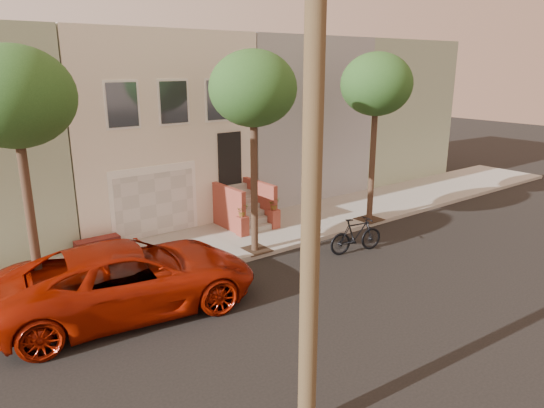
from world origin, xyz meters
TOP-DOWN VIEW (x-y plane):
  - ground at (0.00, 0.00)m, footprint 90.00×90.00m
  - sidewalk at (0.00, 5.35)m, footprint 40.00×3.70m
  - house_row at (0.00, 11.19)m, footprint 33.10×11.70m
  - tree_left at (-5.50, 3.90)m, footprint 2.70×2.57m
  - tree_mid at (1.00, 3.90)m, footprint 2.70×2.57m
  - tree_right at (6.50, 3.90)m, footprint 2.70×2.57m
  - pickup_truck at (-3.67, 2.69)m, footprint 6.66×3.78m
  - motorcycle at (3.77, 2.04)m, footprint 2.05×0.95m

SIDE VIEW (x-z plane):
  - ground at x=0.00m, z-range 0.00..0.00m
  - sidewalk at x=0.00m, z-range 0.00..0.15m
  - motorcycle at x=3.77m, z-range 0.00..1.19m
  - pickup_truck at x=-3.67m, z-range 0.00..1.75m
  - house_row at x=0.00m, z-range 0.14..7.14m
  - tree_left at x=-5.50m, z-range 2.11..8.41m
  - tree_mid at x=1.00m, z-range 2.11..8.41m
  - tree_right at x=6.50m, z-range 2.11..8.41m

